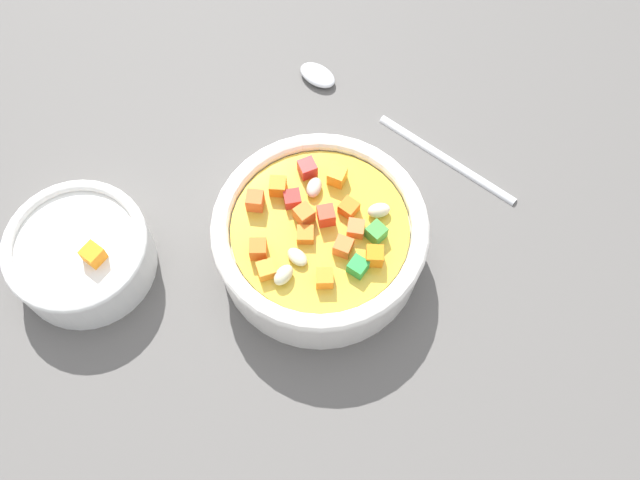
{
  "coord_description": "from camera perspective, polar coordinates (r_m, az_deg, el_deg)",
  "views": [
    {
      "loc": [
        20.92,
        13.67,
        57.15
      ],
      "look_at": [
        0.0,
        0.0,
        2.82
      ],
      "focal_mm": 40.82,
      "sensor_mm": 36.0,
      "label": 1
    }
  ],
  "objects": [
    {
      "name": "soup_bowl_main",
      "position": [
        0.59,
        -0.0,
        0.15
      ],
      "size": [
        17.48,
        17.48,
        6.65
      ],
      "color": "white",
      "rests_on": "ground_plane"
    },
    {
      "name": "side_bowl_small",
      "position": [
        0.63,
        -18.23,
        -1.02
      ],
      "size": [
        11.75,
        11.75,
        5.48
      ],
      "color": "white",
      "rests_on": "ground_plane"
    },
    {
      "name": "ground_plane",
      "position": [
        0.63,
        -0.0,
        -1.45
      ],
      "size": [
        140.0,
        140.0,
        2.0
      ],
      "primitive_type": "cube",
      "color": "#565451"
    },
    {
      "name": "spoon",
      "position": [
        0.69,
        4.88,
        9.65
      ],
      "size": [
        3.45,
        24.05,
        1.06
      ],
      "rotation": [
        0.0,
        0.0,
        4.63
      ],
      "color": "silver",
      "rests_on": "ground_plane"
    }
  ]
}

